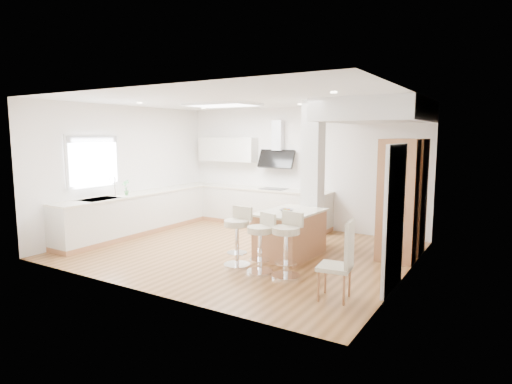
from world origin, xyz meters
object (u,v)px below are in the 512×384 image
Objects in this scene: peninsula at (290,233)px; dining_chair at (342,258)px; bar_stool_b at (261,240)px; bar_stool_c at (287,241)px; bar_stool_a at (238,233)px.

peninsula is 2.16m from dining_chair.
peninsula is 1.47× the size of bar_stool_b.
dining_chair is at bearing -12.72° from bar_stool_c.
peninsula is 1.09m from bar_stool_b.
bar_stool_c is (0.47, -1.05, 0.15)m from peninsula.
bar_stool_a is 0.99× the size of bar_stool_c.
bar_stool_b is at bearing -8.56° from bar_stool_a.
bar_stool_c reaches higher than bar_stool_a.
dining_chair reaches higher than bar_stool_a.
bar_stool_b is 0.95× the size of bar_stool_c.
bar_stool_a is 0.96m from bar_stool_c.
dining_chair is (2.01, -0.55, 0.02)m from bar_stool_a.
bar_stool_a is 1.04× the size of bar_stool_b.
peninsula is 1.10m from bar_stool_a.
bar_stool_c is 1.15m from dining_chair.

